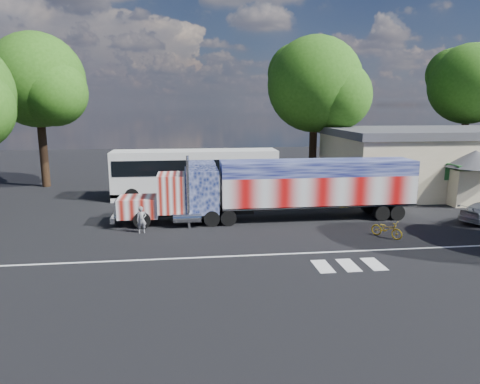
{
  "coord_description": "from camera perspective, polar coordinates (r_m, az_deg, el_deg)",
  "views": [
    {
      "loc": [
        -3.08,
        -22.33,
        7.1
      ],
      "look_at": [
        0.0,
        3.0,
        1.9
      ],
      "focal_mm": 32.0,
      "sensor_mm": 36.0,
      "label": 1
    }
  ],
  "objects": [
    {
      "name": "tree_far_ne",
      "position": [
        50.16,
        28.42,
        12.48
      ],
      "size": [
        8.39,
        7.99,
        13.18
      ],
      "color": "black",
      "rests_on": "ground"
    },
    {
      "name": "semi_truck",
      "position": [
        26.78,
        5.49,
        0.61
      ],
      "size": [
        18.73,
        2.96,
        3.99
      ],
      "color": "black",
      "rests_on": "ground"
    },
    {
      "name": "ground",
      "position": [
        23.63,
        0.88,
        -5.97
      ],
      "size": [
        100.0,
        100.0,
        0.0
      ],
      "primitive_type": "plane",
      "color": "black"
    },
    {
      "name": "tree_ne_a",
      "position": [
        40.45,
        10.19,
        13.85
      ],
      "size": [
        9.04,
        8.61,
        13.24
      ],
      "color": "black",
      "rests_on": "ground"
    },
    {
      "name": "woman",
      "position": [
        24.73,
        -13.0,
        -3.63
      ],
      "size": [
        0.61,
        0.46,
        1.53
      ],
      "primitive_type": "imported",
      "rotation": [
        0.0,
        0.0,
        0.19
      ],
      "color": "slate",
      "rests_on": "ground"
    },
    {
      "name": "lane_markings",
      "position": [
        20.44,
        7.15,
        -8.89
      ],
      "size": [
        30.0,
        2.67,
        0.01
      ],
      "color": "silver",
      "rests_on": "ground"
    },
    {
      "name": "tree_nw_a",
      "position": [
        41.12,
        -25.28,
        13.23
      ],
      "size": [
        8.35,
        7.95,
        13.13
      ],
      "color": "black",
      "rests_on": "ground"
    },
    {
      "name": "bicycle",
      "position": [
        24.71,
        18.98,
        -4.69
      ],
      "size": [
        1.59,
        1.79,
        0.94
      ],
      "primitive_type": "imported",
      "rotation": [
        0.0,
        0.0,
        0.67
      ],
      "color": "gold",
      "rests_on": "ground"
    },
    {
      "name": "coach_bus",
      "position": [
        33.44,
        -5.96,
        2.53
      ],
      "size": [
        12.66,
        2.95,
        3.68
      ],
      "color": "white",
      "rests_on": "ground"
    },
    {
      "name": "hall_building",
      "position": [
        40.62,
        27.68,
        3.87
      ],
      "size": [
        22.4,
        12.8,
        5.2
      ],
      "color": "beige",
      "rests_on": "ground"
    }
  ]
}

